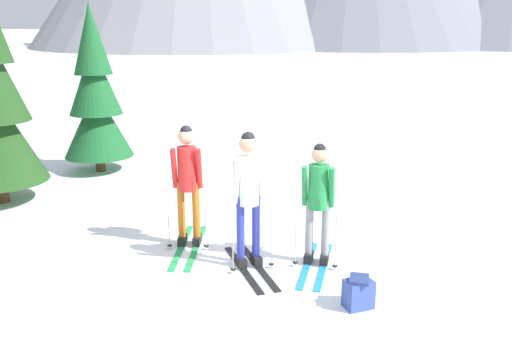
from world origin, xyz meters
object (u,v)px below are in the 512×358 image
(skier_in_red, at_px, (188,178))
(backpack_on_snow_front, at_px, (358,293))
(skier_in_green, at_px, (318,197))
(pine_tree_mid, at_px, (95,97))
(skier_in_white, at_px, (248,191))

(skier_in_red, relative_size, backpack_on_snow_front, 4.55)
(skier_in_green, bearing_deg, pine_tree_mid, 143.28)
(skier_in_white, distance_m, backpack_on_snow_front, 1.97)
(skier_in_red, bearing_deg, skier_in_green, -7.22)
(skier_in_white, distance_m, pine_tree_mid, 6.13)
(pine_tree_mid, bearing_deg, backpack_on_snow_front, -40.84)
(skier_in_white, xyz_separation_m, pine_tree_mid, (-4.39, 4.24, 0.58))
(skier_in_red, xyz_separation_m, pine_tree_mid, (-3.36, 3.71, 0.62))
(skier_in_red, distance_m, backpack_on_snow_front, 3.04)
(skier_in_white, bearing_deg, skier_in_green, 17.98)
(skier_in_red, height_order, backpack_on_snow_front, skier_in_red)
(skier_in_red, bearing_deg, pine_tree_mid, 132.23)
(skier_in_white, height_order, pine_tree_mid, pine_tree_mid)
(skier_in_green, bearing_deg, skier_in_red, 172.78)
(backpack_on_snow_front, bearing_deg, pine_tree_mid, 139.16)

